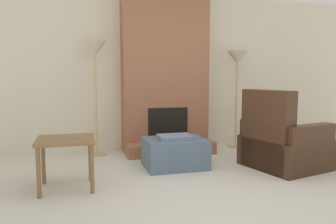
{
  "coord_description": "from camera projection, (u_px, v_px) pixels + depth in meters",
  "views": [
    {
      "loc": [
        -1.37,
        -2.77,
        1.21
      ],
      "look_at": [
        0.0,
        2.24,
        0.65
      ],
      "focal_mm": 35.0,
      "sensor_mm": 36.0,
      "label": 1
    }
  ],
  "objects": [
    {
      "name": "armchair",
      "position": [
        281.0,
        145.0,
        4.34
      ],
      "size": [
        1.07,
        1.09,
        1.05
      ],
      "rotation": [
        0.0,
        0.0,
        1.81
      ],
      "color": "#422819",
      "rests_on": "ground_plane"
    },
    {
      "name": "floor_lamp_left",
      "position": [
        95.0,
        57.0,
        4.92
      ],
      "size": [
        0.34,
        0.34,
        1.74
      ],
      "color": "tan",
      "rests_on": "ground_plane"
    },
    {
      "name": "ground_plane",
      "position": [
        229.0,
        203.0,
        3.14
      ],
      "size": [
        24.0,
        24.0,
        0.0
      ],
      "primitive_type": "plane",
      "color": "beige"
    },
    {
      "name": "side_table",
      "position": [
        66.0,
        146.0,
        3.51
      ],
      "size": [
        0.6,
        0.54,
        0.56
      ],
      "color": "brown",
      "rests_on": "ground_plane"
    },
    {
      "name": "ottoman",
      "position": [
        175.0,
        152.0,
        4.39
      ],
      "size": [
        0.8,
        0.61,
        0.44
      ],
      "color": "slate",
      "rests_on": "ground_plane"
    },
    {
      "name": "floor_lamp_right",
      "position": [
        237.0,
        64.0,
        5.55
      ],
      "size": [
        0.34,
        0.34,
        1.64
      ],
      "color": "tan",
      "rests_on": "ground_plane"
    },
    {
      "name": "wall_back",
      "position": [
        161.0,
        72.0,
        5.56
      ],
      "size": [
        7.28,
        0.06,
        2.6
      ],
      "primitive_type": "cube",
      "color": "beige",
      "rests_on": "ground_plane"
    },
    {
      "name": "fireplace",
      "position": [
        165.0,
        76.0,
        5.33
      ],
      "size": [
        1.39,
        0.75,
        2.6
      ],
      "color": "#935B42",
      "rests_on": "ground_plane"
    }
  ]
}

